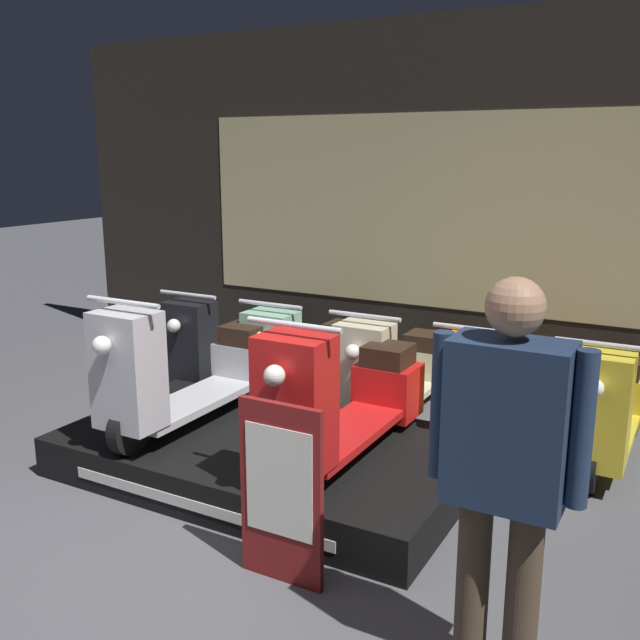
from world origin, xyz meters
The scene contains 12 objects.
ground_plane centered at (0.00, 0.00, 0.00)m, with size 30.00×30.00×0.00m, color #4C4C51.
shop_wall_back centered at (0.00, 3.85, 1.60)m, with size 7.62×0.09×3.20m.
display_platform centered at (-0.02, 1.43, 0.13)m, with size 2.60×1.53×0.26m.
scooter_display_left centered at (-0.61, 1.36, 0.63)m, with size 0.55×1.65×0.96m.
scooter_display_right centered at (0.56, 1.36, 0.63)m, with size 0.55×1.65×0.96m.
scooter_backrow_0 centered at (-1.27, 2.75, 0.37)m, with size 0.55×1.65×0.96m.
scooter_backrow_1 centered at (-0.48, 2.75, 0.37)m, with size 0.55×1.65×0.96m.
scooter_backrow_2 centered at (0.31, 2.75, 0.37)m, with size 0.55×1.65×0.96m.
scooter_backrow_3 centered at (1.09, 2.75, 0.37)m, with size 0.55×1.65×0.96m.
scooter_backrow_4 centered at (1.88, 2.75, 0.37)m, with size 0.55×1.65×0.96m.
person_right_browsing centered at (1.80, 0.27, 0.97)m, with size 0.59×0.24×1.65m.
price_sign_board centered at (0.70, 0.46, 0.47)m, with size 0.45×0.04×0.93m.
Camera 1 is at (2.38, -2.20, 2.07)m, focal length 40.00 mm.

